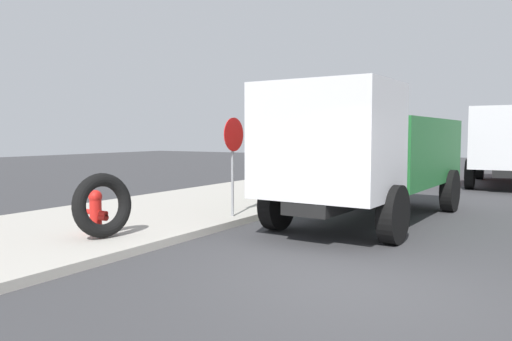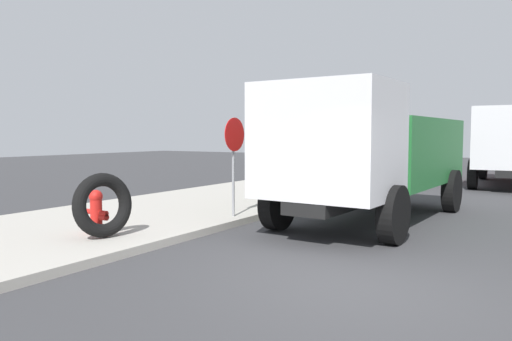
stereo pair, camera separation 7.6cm
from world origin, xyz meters
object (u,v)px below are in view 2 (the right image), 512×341
object	(u,v)px
fire_hydrant	(97,210)
loose_tire	(103,205)
stop_sign	(234,148)
dump_truck_green	(371,152)

from	to	relation	value
fire_hydrant	loose_tire	size ratio (longest dim) A/B	0.70
loose_tire	stop_sign	xyz separation A→B (m)	(3.18, -0.70, 0.97)
fire_hydrant	stop_sign	distance (m)	3.35
loose_tire	dump_truck_green	world-z (taller)	dump_truck_green
fire_hydrant	stop_sign	size ratio (longest dim) A/B	0.36
stop_sign	fire_hydrant	bearing A→B (deg)	158.34
fire_hydrant	loose_tire	distance (m)	0.55
loose_tire	dump_truck_green	size ratio (longest dim) A/B	0.16
stop_sign	loose_tire	bearing A→B (deg)	167.54
loose_tire	dump_truck_green	distance (m)	6.08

